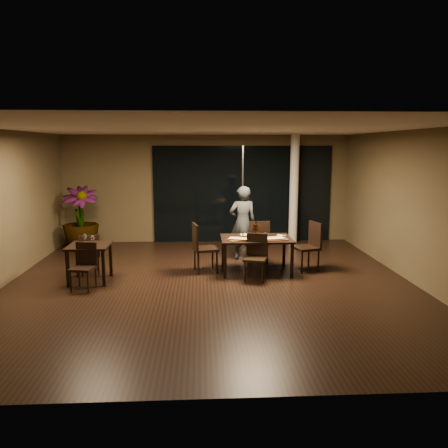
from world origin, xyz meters
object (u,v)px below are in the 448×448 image
at_px(chair_side_far, 90,252).
at_px(bottle_b, 257,232).
at_px(side_table, 89,251).
at_px(potted_plant, 80,218).
at_px(bottle_c, 256,229).
at_px(chair_main_right, 310,244).
at_px(chair_main_far, 258,240).
at_px(diner, 243,223).
at_px(bottle_a, 254,231).
at_px(chair_main_left, 201,245).
at_px(main_table, 256,241).
at_px(chair_main_near, 256,254).
at_px(chair_side_near, 85,263).

relative_size(chair_side_far, bottle_b, 3.45).
bearing_deg(side_table, potted_plant, 108.03).
xyz_separation_m(chair_side_far, bottle_c, (3.54, 0.15, 0.44)).
height_order(chair_main_right, bottle_c, bottle_c).
distance_m(chair_main_far, diner, 0.63).
relative_size(chair_side_far, diner, 0.49).
distance_m(bottle_a, bottle_c, 0.11).
bearing_deg(diner, chair_main_left, 41.60).
bearing_deg(diner, bottle_b, 95.63).
height_order(chair_main_left, chair_main_right, same).
xyz_separation_m(bottle_a, bottle_b, (0.07, -0.03, -0.02)).
bearing_deg(bottle_b, potted_plant, 152.05).
bearing_deg(chair_main_left, main_table, -103.88).
height_order(chair_main_near, bottle_a, bottle_a).
xyz_separation_m(main_table, chair_main_right, (1.18, 0.08, -0.08)).
height_order(side_table, chair_main_right, chair_main_right).
xyz_separation_m(main_table, bottle_a, (-0.05, 0.05, 0.21)).
height_order(chair_side_near, bottle_b, bottle_b).
bearing_deg(bottle_c, main_table, -94.08).
xyz_separation_m(chair_main_right, bottle_c, (-1.17, 0.06, 0.33)).
distance_m(chair_main_far, potted_plant, 4.76).
bearing_deg(chair_main_left, chair_main_near, -129.43).
height_order(side_table, chair_main_left, chair_main_left).
relative_size(side_table, chair_main_left, 0.75).
height_order(side_table, chair_side_far, chair_side_far).
height_order(main_table, bottle_b, bottle_b).
distance_m(bottle_b, bottle_c, 0.12).
bearing_deg(potted_plant, chair_main_left, -35.94).
xyz_separation_m(chair_main_far, diner, (-0.32, 0.44, 0.32)).
xyz_separation_m(chair_main_left, chair_side_near, (-2.21, -1.02, -0.10)).
height_order(main_table, bottle_c, bottle_c).
xyz_separation_m(chair_main_left, diner, (0.99, 1.06, 0.29)).
bearing_deg(chair_main_left, diner, -54.74).
xyz_separation_m(side_table, chair_side_near, (0.02, -0.47, -0.13)).
xyz_separation_m(main_table, bottle_c, (0.01, 0.14, 0.25)).
xyz_separation_m(main_table, side_table, (-3.40, -0.50, -0.05)).
xyz_separation_m(chair_main_far, bottle_a, (-0.18, -0.61, 0.32)).
bearing_deg(chair_main_right, potted_plant, -129.03).
bearing_deg(chair_main_left, chair_main_far, -76.45).
height_order(chair_side_far, bottle_b, bottle_b).
distance_m(main_table, chair_main_left, 1.18).
xyz_separation_m(chair_side_near, bottle_b, (3.40, 0.99, 0.38)).
distance_m(chair_main_far, chair_main_near, 1.22).
bearing_deg(chair_main_near, diner, 111.02).
height_order(main_table, side_table, same).
bearing_deg(potted_plant, chair_main_near, -33.96).
distance_m(side_table, bottle_a, 3.41).
relative_size(main_table, chair_main_far, 1.48).
xyz_separation_m(chair_side_near, potted_plant, (-0.94, 3.29, 0.34)).
bearing_deg(side_table, main_table, 8.37).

